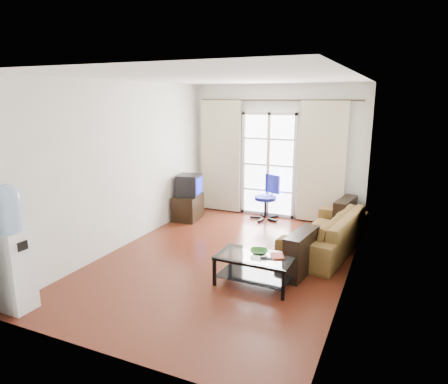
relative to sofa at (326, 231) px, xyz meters
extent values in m
plane|color=#612717|center=(-1.33, -1.06, -0.32)|extent=(5.20, 5.20, 0.00)
plane|color=white|center=(-1.33, -1.06, 2.38)|extent=(5.20, 5.20, 0.00)
cube|color=white|center=(-1.33, 1.54, 1.03)|extent=(3.60, 0.02, 2.70)
cube|color=white|center=(-1.33, -3.66, 1.03)|extent=(3.60, 0.02, 2.70)
cube|color=white|center=(-3.13, -1.06, 1.03)|extent=(0.02, 5.20, 2.70)
cube|color=white|center=(0.47, -1.06, 1.03)|extent=(0.02, 5.20, 2.70)
cube|color=white|center=(-1.48, 1.50, 0.76)|extent=(1.01, 0.02, 2.04)
cube|color=white|center=(-1.48, 1.48, 0.76)|extent=(1.16, 0.06, 2.15)
cylinder|color=#4C3F2D|center=(-1.33, 1.44, 2.06)|extent=(3.30, 0.04, 0.04)
cube|color=beige|center=(-2.53, 1.42, 0.88)|extent=(0.90, 0.07, 2.35)
cube|color=beige|center=(-0.38, 1.42, 0.88)|extent=(0.90, 0.07, 2.35)
cube|color=#98999B|center=(-0.53, 1.44, 0.01)|extent=(0.64, 0.12, 0.64)
imported|color=olive|center=(0.00, 0.00, 0.00)|extent=(2.39, 1.43, 0.63)
cube|color=silver|center=(-0.63, -1.66, 0.09)|extent=(1.01, 0.59, 0.01)
cube|color=black|center=(-0.63, -1.66, -0.19)|extent=(0.95, 0.53, 0.01)
cube|color=black|center=(-1.11, -1.91, -0.11)|extent=(0.04, 0.04, 0.40)
cube|color=black|center=(-0.17, -1.93, -0.11)|extent=(0.04, 0.04, 0.40)
cube|color=black|center=(-1.10, -1.39, -0.11)|extent=(0.04, 0.04, 0.40)
cube|color=black|center=(-0.16, -1.41, -0.11)|extent=(0.04, 0.04, 0.40)
imported|color=green|center=(-0.61, -1.58, 0.12)|extent=(0.38, 0.38, 0.06)
imported|color=#9E3413|center=(-0.43, -1.60, 0.10)|extent=(0.33, 0.35, 0.02)
cube|color=black|center=(-0.46, -1.70, 0.10)|extent=(0.17, 0.12, 0.02)
cube|color=black|center=(-2.88, 0.56, -0.07)|extent=(0.54, 0.73, 0.50)
cube|color=black|center=(-2.86, 0.58, 0.40)|extent=(0.50, 0.53, 0.42)
cube|color=#0C19E5|center=(-2.65, 0.62, 0.40)|extent=(0.08, 0.37, 0.31)
cube|color=black|center=(-3.04, 0.55, 0.40)|extent=(0.18, 0.33, 0.28)
cylinder|color=black|center=(-1.43, 1.19, -0.09)|extent=(0.05, 0.05, 0.46)
cylinder|color=navy|center=(-1.43, 1.19, 0.13)|extent=(0.44, 0.44, 0.07)
cube|color=navy|center=(-1.35, 1.37, 0.40)|extent=(0.34, 0.19, 0.38)
cube|color=white|center=(-2.93, -3.40, 0.17)|extent=(0.31, 0.31, 0.97)
cylinder|color=#95B8E6|center=(-2.93, -3.40, 0.85)|extent=(0.30, 0.30, 0.39)
sphere|color=#95B8E6|center=(-2.93, -3.40, 1.05)|extent=(0.30, 0.30, 0.30)
cube|color=black|center=(-2.78, -3.40, 0.50)|extent=(0.04, 0.12, 0.10)
camera|label=1|loc=(1.00, -6.31, 2.12)|focal=32.00mm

